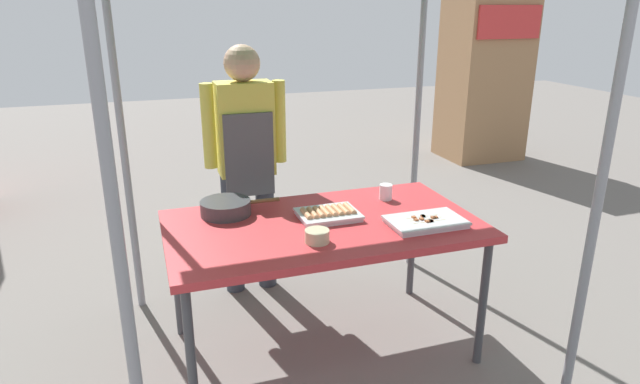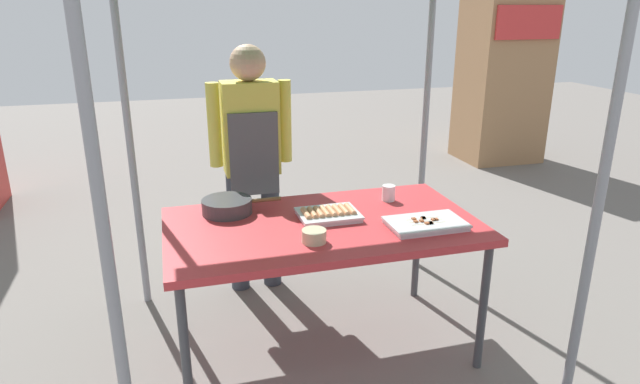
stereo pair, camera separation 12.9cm
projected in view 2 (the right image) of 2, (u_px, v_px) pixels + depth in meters
name	position (u px, v px, depth m)	size (l,w,h in m)	color
ground_plane	(322.00, 346.00, 3.07)	(18.00, 18.00, 0.00)	#66605B
stall_table	(323.00, 232.00, 2.84)	(1.60, 0.90, 0.75)	#C63338
tray_grilled_sausages	(328.00, 214.00, 2.88)	(0.32, 0.25, 0.05)	silver
tray_meat_skewers	(426.00, 224.00, 2.76)	(0.39, 0.25, 0.04)	silver
cooking_wok	(227.00, 205.00, 2.94)	(0.43, 0.27, 0.08)	#38383A
condiment_bowl	(314.00, 236.00, 2.58)	(0.12, 0.12, 0.06)	#BFB28C
drink_cup_near_edge	(389.00, 193.00, 3.13)	(0.07, 0.07, 0.09)	white
vendor_woman	(251.00, 151.00, 3.44)	(0.52, 0.23, 1.60)	#333842
neighbor_stall_right	(503.00, 75.00, 6.50)	(0.90, 0.76, 2.04)	#9E724C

